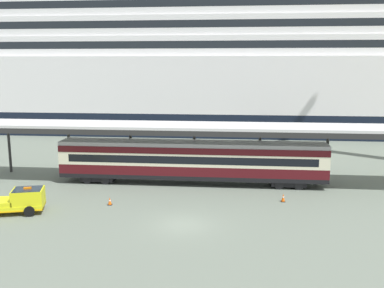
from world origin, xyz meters
name	(u,v)px	position (x,y,z in m)	size (l,w,h in m)	color
ground_plane	(184,225)	(0.00, 0.00, 0.00)	(400.00, 400.00, 0.00)	slate
cruise_ship	(231,56)	(2.75, 48.35, 12.93)	(173.68, 23.78, 38.75)	black
platform_canopy	(192,128)	(-0.51, 11.29, 5.42)	(46.11, 5.03, 5.70)	silver
train_carriage	(192,160)	(-0.51, 10.86, 2.32)	(25.34, 2.81, 4.11)	black
service_truck	(16,201)	(-13.19, 1.19, 0.99)	(5.56, 3.40, 2.02)	yellow
traffic_cone_near	(110,201)	(-6.55, 3.81, 0.31)	(0.36, 0.36, 0.64)	black
traffic_cone_mid	(283,198)	(7.69, 6.08, 0.35)	(0.36, 0.36, 0.71)	black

